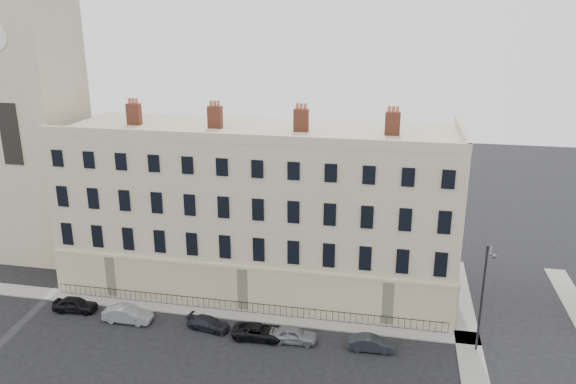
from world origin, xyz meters
name	(u,v)px	position (x,y,z in m)	size (l,w,h in m)	color
ground	(298,355)	(0.00, 0.00, 0.00)	(160.00, 160.00, 0.00)	black
terrace	(259,208)	(-5.97, 11.97, 7.50)	(36.22, 12.22, 17.00)	#C0B38F
church_tower	(30,80)	(-30.00, 14.00, 18.66)	(8.00, 8.13, 44.00)	#C0B38F
pavement_terrace	(197,310)	(-10.00, 5.00, 0.06)	(48.00, 2.00, 0.12)	gray
pavement_east_return	(464,319)	(13.00, 8.00, 0.06)	(2.00, 24.00, 0.12)	gray
railings	(242,307)	(-6.00, 5.40, 0.55)	(35.00, 0.04, 0.96)	black
car_a	(75,304)	(-20.41, 2.75, 0.66)	(1.55, 3.86, 1.31)	black
car_b	(128,314)	(-15.06, 2.06, 0.69)	(1.45, 4.17, 1.37)	gray
car_c	(208,323)	(-7.94, 2.27, 0.53)	(1.50, 3.69, 1.07)	black
car_d	(259,332)	(-3.49, 1.76, 0.60)	(1.98, 4.30, 1.20)	black
car_e	(293,335)	(-0.68, 1.79, 0.64)	(1.52, 3.78, 1.29)	gray
car_f	(372,343)	(5.50, 1.87, 0.59)	(1.25, 3.58, 1.18)	#1F232A
streetlamp	(483,294)	(13.50, 3.31, 4.93)	(0.48, 1.92, 8.90)	#28272C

